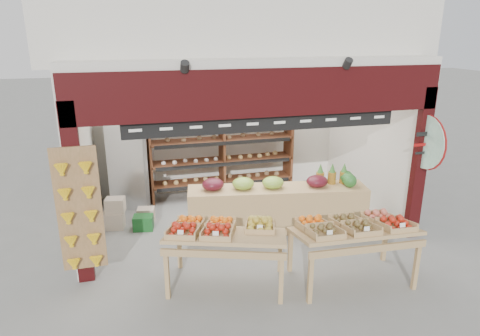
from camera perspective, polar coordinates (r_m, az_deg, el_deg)
name	(u,v)px	position (r m, az deg, el deg)	size (l,w,h in m)	color
ground	(247,228)	(8.04, 0.90, -8.00)	(60.00, 60.00, 0.00)	slate
shop_structure	(225,8)	(8.82, -2.03, 20.52)	(6.36, 5.12, 5.40)	beige
banana_board	(80,213)	(6.30, -20.61, -5.63)	(0.60, 0.15, 1.80)	#987045
gift_sign	(426,142)	(7.71, 23.57, 3.17)	(0.04, 0.93, 0.92)	silver
back_shelving	(222,144)	(9.24, -2.41, 3.23)	(3.12, 0.51, 1.92)	brown
refrigerator	(131,160)	(9.09, -14.27, 1.05)	(0.75, 0.75, 1.93)	silver
cardboard_stack	(128,216)	(8.28, -14.73, -6.22)	(0.98, 0.71, 0.59)	beige
mid_counter	(277,206)	(7.88, 4.90, -5.11)	(3.29, 1.17, 1.03)	tan
display_table_left	(219,232)	(6.06, -2.88, -8.49)	(1.87, 1.41, 1.05)	tan
display_table_right	(354,228)	(6.32, 14.91, -7.68)	(1.73, 1.02, 1.07)	tan
watermelon_pile	(348,216)	(8.23, 14.18, -6.25)	(0.75, 0.77, 0.59)	#174517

